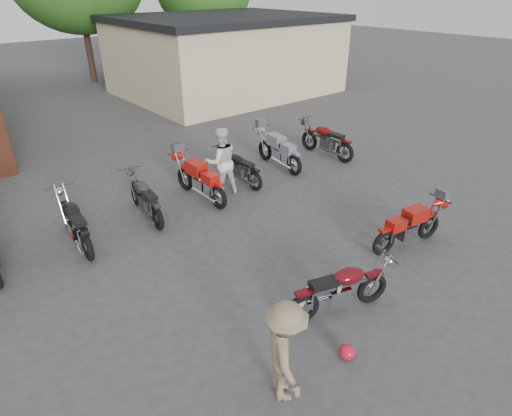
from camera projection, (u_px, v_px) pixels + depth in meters
ground at (331, 298)px, 7.98m from camera, size 90.00×90.00×0.00m
stucco_building at (225, 57)px, 22.15m from camera, size 10.00×8.00×3.50m
tree_3 at (205, 6)px, 27.92m from camera, size 6.08×6.08×7.60m
vintage_motorcycle at (342, 286)px, 7.41m from camera, size 2.04×1.18×1.12m
sportbike at (410, 224)px, 9.31m from camera, size 1.97×0.95×1.10m
helmet at (347, 352)px, 6.67m from camera, size 0.32×0.32×0.24m
person_light at (221, 161)px, 11.52m from camera, size 1.06×0.92×1.87m
person_tan at (285, 352)px, 5.77m from camera, size 1.02×1.20×1.61m
row_bike_2 at (74, 220)px, 9.38m from camera, size 0.82×2.11×1.20m
row_bike_3 at (145, 196)px, 10.49m from camera, size 0.86×2.02×1.14m
row_bike_4 at (199, 178)px, 11.38m from camera, size 0.78×2.13×1.22m
row_bike_5 at (239, 166)px, 12.32m from camera, size 0.68×1.87×1.07m
row_bike_6 at (278, 149)px, 13.36m from camera, size 0.89×2.16×1.22m
row_bike_7 at (326, 138)px, 14.22m from camera, size 0.75×2.17×1.25m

